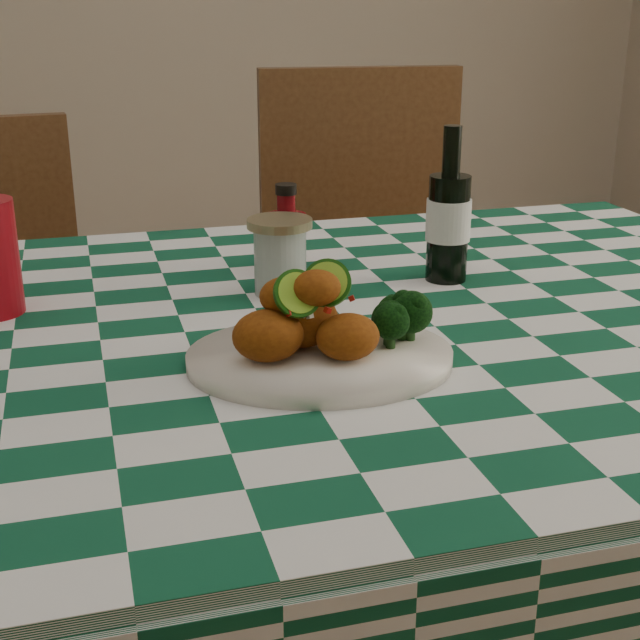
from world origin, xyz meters
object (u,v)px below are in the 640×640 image
object	(u,v)px
dining_table	(271,583)
ketchup_bottle	(286,227)
plate	(320,358)
mason_jar	(280,257)
wooden_chair_right	(378,311)
beer_bottle	(449,205)
fried_chicken_pile	(314,312)

from	to	relation	value
dining_table	ketchup_bottle	distance (m)	0.52
plate	mason_jar	bearing A→B (deg)	86.36
mason_jar	wooden_chair_right	bearing A→B (deg)	59.43
ketchup_bottle	beer_bottle	bearing A→B (deg)	-29.79
ketchup_bottle	dining_table	bearing A→B (deg)	-109.90
ketchup_bottle	wooden_chair_right	xyz separation A→B (m)	(0.33, 0.50, -0.34)
fried_chicken_pile	beer_bottle	distance (m)	0.38
dining_table	beer_bottle	bearing A→B (deg)	21.29
plate	ketchup_bottle	xyz separation A→B (m)	(0.05, 0.38, 0.06)
beer_bottle	fried_chicken_pile	bearing A→B (deg)	-135.90
dining_table	ketchup_bottle	xyz separation A→B (m)	(0.09, 0.24, 0.46)
ketchup_bottle	fried_chicken_pile	bearing A→B (deg)	-99.08
fried_chicken_pile	ketchup_bottle	world-z (taller)	ketchup_bottle
fried_chicken_pile	wooden_chair_right	xyz separation A→B (m)	(0.39, 0.88, -0.34)
dining_table	beer_bottle	distance (m)	0.60
plate	fried_chicken_pile	bearing A→B (deg)	180.00
mason_jar	wooden_chair_right	world-z (taller)	wooden_chair_right
dining_table	mason_jar	size ratio (longest dim) A/B	15.52
wooden_chair_right	dining_table	bearing A→B (deg)	-113.87
fried_chicken_pile	mason_jar	size ratio (longest dim) A/B	1.39
dining_table	fried_chicken_pile	world-z (taller)	fried_chicken_pile
plate	wooden_chair_right	distance (m)	1.00
fried_chicken_pile	beer_bottle	xyz separation A→B (m)	(0.27, 0.26, 0.05)
dining_table	wooden_chair_right	bearing A→B (deg)	60.69
fried_chicken_pile	ketchup_bottle	distance (m)	0.39
dining_table	plate	distance (m)	0.43
beer_bottle	wooden_chair_right	bearing A→B (deg)	79.41
ketchup_bottle	wooden_chair_right	bearing A→B (deg)	56.74
dining_table	wooden_chair_right	size ratio (longest dim) A/B	1.61
beer_bottle	plate	bearing A→B (deg)	-135.19
dining_table	ketchup_bottle	bearing A→B (deg)	70.10
dining_table	beer_bottle	size ratio (longest dim) A/B	7.42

